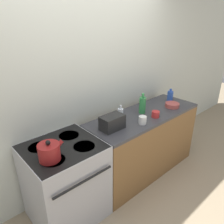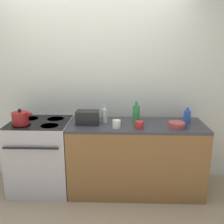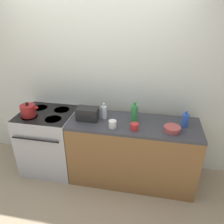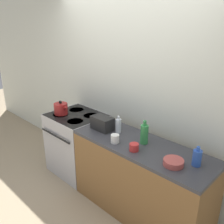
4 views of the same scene
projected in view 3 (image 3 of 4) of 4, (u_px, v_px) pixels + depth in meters
The scene contains 12 objects.
ground_plane at pixel (86, 187), 2.98m from camera, with size 12.00×12.00×0.00m, color tan.
wall_back at pixel (96, 79), 3.03m from camera, with size 8.00×0.05×2.60m.
stove at pixel (50, 140), 3.17m from camera, with size 0.75×0.71×0.90m.
counter_block at pixel (132, 152), 2.94m from camera, with size 1.65×0.60×0.90m.
kettle at pixel (28, 110), 2.87m from camera, with size 0.24×0.19×0.20m.
toaster at pixel (88, 114), 2.78m from camera, with size 0.27×0.17×0.16m.
bottle_blue at pixel (185, 120), 2.63m from camera, with size 0.08×0.08×0.19m.
bottle_green at pixel (134, 113), 2.72m from camera, with size 0.09×0.09×0.27m.
bottle_clear at pixel (104, 112), 2.81m from camera, with size 0.07×0.07×0.21m.
cup_red at pixel (134, 126), 2.58m from camera, with size 0.10×0.10×0.08m.
cup_white at pixel (113, 124), 2.61m from camera, with size 0.09×0.09×0.09m.
bowl at pixel (172, 129), 2.55m from camera, with size 0.19×0.19×0.06m.
Camera 3 is at (0.77, -2.10, 2.25)m, focal length 35.00 mm.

